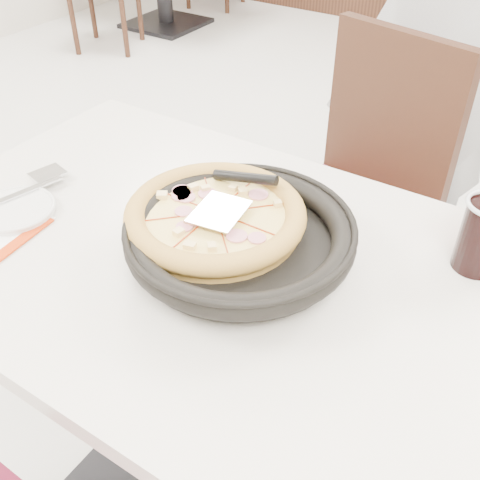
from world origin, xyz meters
The scene contains 10 objects.
floor centered at (0.00, 0.00, 0.00)m, with size 7.00×7.00×0.00m, color #B2B2AD.
main_table centered at (0.32, -0.37, 0.38)m, with size 1.20×0.80×0.75m, color silver, non-canonical shape.
chair_far centered at (0.36, 0.25, 0.47)m, with size 0.42×0.42×0.95m, color black, non-canonical shape.
trivet centered at (0.36, -0.35, 0.77)m, with size 0.11×0.11×0.04m, color black.
pizza_pan centered at (0.42, -0.37, 0.79)m, with size 0.38×0.38×0.01m, color black.
pizza centered at (0.36, -0.36, 0.81)m, with size 0.31×0.31×0.02m, color #B98B38.
pizza_server centered at (0.37, -0.36, 0.84)m, with size 0.08×0.11×0.00m, color silver.
side_plate centered at (-0.05, -0.49, 0.76)m, with size 0.16×0.16×0.01m, color silver.
fork centered at (-0.07, -0.44, 0.77)m, with size 0.02×0.17×0.00m, color silver.
diner_person centered at (0.38, 0.81, 0.88)m, with size 0.64×0.42×1.76m, color #A8A9AD.
Camera 1 is at (0.85, -1.02, 1.41)m, focal length 42.00 mm.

